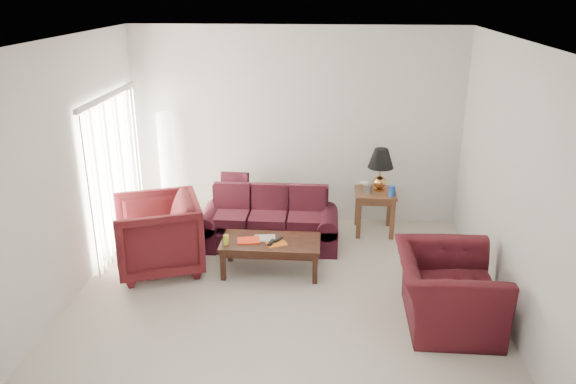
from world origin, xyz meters
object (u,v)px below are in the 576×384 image
at_px(armchair_right, 447,290).
at_px(sofa, 269,219).
at_px(armchair_left, 158,235).
at_px(coffee_table, 271,256).
at_px(floor_lamp, 168,168).
at_px(end_table, 374,212).

bearing_deg(armchair_right, sofa, 50.11).
height_order(armchair_left, coffee_table, armchair_left).
height_order(armchair_right, coffee_table, armchair_right).
xyz_separation_m(sofa, floor_lamp, (-1.63, 0.73, 0.48)).
bearing_deg(coffee_table, floor_lamp, 159.71).
bearing_deg(end_table, armchair_right, -75.61).
distance_m(sofa, floor_lamp, 1.85).
bearing_deg(sofa, floor_lamp, 154.31).
distance_m(end_table, coffee_table, 1.98).
bearing_deg(armchair_right, floor_lamp, 56.29).
relative_size(sofa, armchair_left, 1.83).
bearing_deg(floor_lamp, sofa, -24.29).
relative_size(end_table, coffee_table, 0.51).
xyz_separation_m(armchair_left, coffee_table, (1.47, 0.03, -0.27)).
relative_size(end_table, armchair_right, 0.53).
bearing_deg(floor_lamp, end_table, -2.82).
bearing_deg(coffee_table, armchair_left, -157.76).
bearing_deg(coffee_table, sofa, 119.16).
bearing_deg(armchair_left, coffee_table, 70.79).
bearing_deg(floor_lamp, armchair_right, -34.08).
distance_m(floor_lamp, armchair_right, 4.59).
xyz_separation_m(sofa, armchair_right, (2.15, -1.82, -0.00)).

